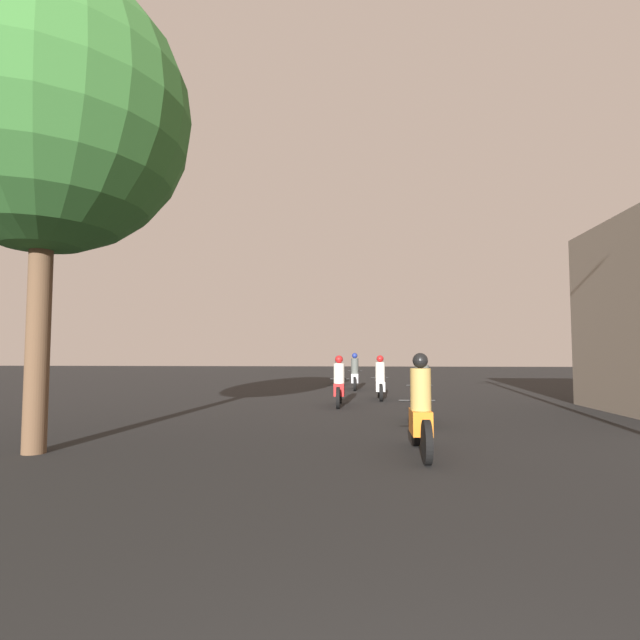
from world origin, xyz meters
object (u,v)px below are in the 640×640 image
object	(u,v)px
motorcycle_red	(339,385)
motorcycle_white	(380,382)
motorcycle_silver	(355,375)
street_tree	(47,114)
motorcycle_yellow	(422,396)
motorcycle_green	(338,373)
motorcycle_orange	(421,413)

from	to	relation	value
motorcycle_red	motorcycle_white	xyz separation A→B (m)	(1.31, 2.20, -0.01)
motorcycle_silver	street_tree	size ratio (longest dim) A/B	0.26
motorcycle_yellow	motorcycle_white	world-z (taller)	motorcycle_yellow
motorcycle_white	motorcycle_red	bearing A→B (deg)	-121.46
motorcycle_white	motorcycle_green	size ratio (longest dim) A/B	0.93
motorcycle_white	street_tree	world-z (taller)	street_tree
motorcycle_orange	motorcycle_red	world-z (taller)	motorcycle_orange
motorcycle_yellow	motorcycle_red	bearing A→B (deg)	125.70
motorcycle_red	motorcycle_silver	distance (m)	6.83
motorcycle_yellow	motorcycle_white	size ratio (longest dim) A/B	1.02
motorcycle_green	motorcycle_yellow	bearing A→B (deg)	-86.93
motorcycle_yellow	street_tree	distance (m)	9.03
motorcycle_yellow	motorcycle_orange	bearing A→B (deg)	-90.85
motorcycle_silver	motorcycle_red	bearing A→B (deg)	-90.16
motorcycle_red	motorcycle_white	size ratio (longest dim) A/B	1.10
motorcycle_white	motorcycle_silver	size ratio (longest dim) A/B	0.95
motorcycle_yellow	motorcycle_red	size ratio (longest dim) A/B	0.93
motorcycle_red	street_tree	bearing A→B (deg)	-118.36
motorcycle_yellow	motorcycle_green	size ratio (longest dim) A/B	0.95
motorcycle_red	motorcycle_green	xyz separation A→B (m)	(-0.49, 10.32, -0.02)
motorcycle_red	motorcycle_yellow	bearing A→B (deg)	-58.02
motorcycle_red	motorcycle_green	distance (m)	10.33
motorcycle_silver	motorcycle_yellow	bearing A→B (deg)	-77.98
motorcycle_green	street_tree	size ratio (longest dim) A/B	0.26
motorcycle_orange	motorcycle_silver	world-z (taller)	motorcycle_silver
motorcycle_yellow	street_tree	world-z (taller)	street_tree
motorcycle_white	motorcycle_silver	world-z (taller)	motorcycle_silver
motorcycle_orange	street_tree	bearing A→B (deg)	-174.11
motorcycle_green	motorcycle_white	bearing A→B (deg)	-84.66
motorcycle_yellow	motorcycle_silver	bearing A→B (deg)	105.25
motorcycle_orange	motorcycle_white	distance (m)	9.29
motorcycle_red	street_tree	distance (m)	10.01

